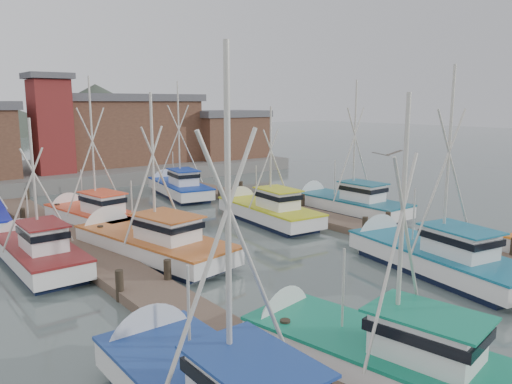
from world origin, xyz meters
TOP-DOWN VIEW (x-y plane):
  - ground at (0.00, 0.00)m, footprint 260.00×260.00m
  - dock_left at (-7.00, 4.04)m, footprint 2.30×46.00m
  - dock_right at (7.00, 4.04)m, footprint 2.30×46.00m
  - quay at (0.00, 37.00)m, footprint 44.00×16.00m
  - shed_center at (6.00, 37.00)m, footprint 14.84×9.54m
  - shed_right at (17.00, 34.00)m, footprint 8.48×6.36m
  - lookout_tower at (-2.00, 33.00)m, footprint 3.60×3.60m
  - boat_4 at (-4.83, -4.18)m, footprint 4.08×8.96m
  - boat_5 at (4.13, -0.11)m, footprint 4.36×9.54m
  - boat_8 at (-4.70, 9.54)m, footprint 4.62×10.00m
  - boat_9 at (4.22, 11.47)m, footprint 3.43×8.77m
  - boat_10 at (-9.32, 11.19)m, footprint 3.03×8.02m
  - boat_11 at (9.90, 9.95)m, footprint 3.80×8.73m
  - boat_12 at (-4.77, 16.70)m, footprint 3.79×8.49m
  - boat_13 at (4.28, 22.42)m, footprint 4.06×8.91m
  - gull_far at (0.47, -0.41)m, footprint 1.55×0.64m

SIDE VIEW (x-z plane):
  - ground at x=0.00m, z-range 0.00..0.00m
  - dock_left at x=-7.00m, z-range -0.54..0.96m
  - dock_right at x=7.00m, z-range -0.54..0.96m
  - quay at x=0.00m, z-range 0.00..1.20m
  - boat_9 at x=4.22m, z-range -3.21..4.57m
  - boat_10 at x=-9.32m, z-range -2.96..4.32m
  - boat_4 at x=-4.83m, z-range -3.45..4.81m
  - boat_8 at x=-4.70m, z-range -3.63..4.99m
  - boat_12 at x=-4.77m, z-range -4.02..5.38m
  - boat_5 at x=4.13m, z-range -4.12..5.49m
  - boat_13 at x=4.28m, z-range -4.10..5.47m
  - boat_11 at x=9.90m, z-range -4.04..5.41m
  - shed_right at x=17.00m, z-range 1.24..6.44m
  - shed_center at x=6.00m, z-range 1.24..8.14m
  - gull_far at x=0.47m, z-range 5.28..5.52m
  - lookout_tower at x=-2.00m, z-range 1.30..9.80m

